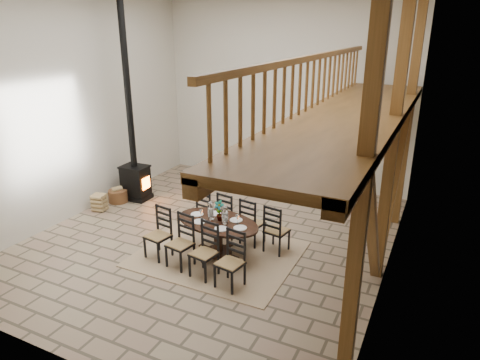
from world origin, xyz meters
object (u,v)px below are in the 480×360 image
at_px(dining_table, 218,238).
at_px(wood_stove, 134,158).
at_px(log_stack, 99,202).
at_px(log_basket, 118,195).

relative_size(dining_table, wood_stove, 0.49).
bearing_deg(log_stack, dining_table, -9.65).
relative_size(wood_stove, log_stack, 11.96).
bearing_deg(wood_stove, dining_table, -27.98).
xyz_separation_m(wood_stove, log_stack, (-0.32, -1.01, -0.91)).
bearing_deg(wood_stove, log_basket, -128.70).
bearing_deg(log_basket, log_stack, -92.73).
relative_size(dining_table, log_stack, 5.83).
distance_m(dining_table, wood_stove, 3.76).
distance_m(wood_stove, log_basket, 1.06).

